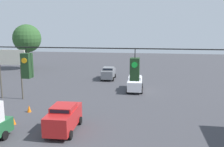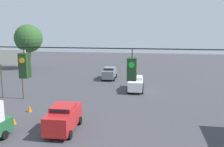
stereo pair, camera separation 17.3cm
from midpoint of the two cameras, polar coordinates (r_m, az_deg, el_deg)
name	(u,v)px [view 2 (the right image)]	position (r m, az deg, el deg)	size (l,w,h in m)	color
overhead_signal_span	(27,106)	(10.15, -18.41, -6.98)	(19.27, 0.38, 7.91)	#4C473D
sedan_red_withflow_mid	(64,117)	(19.51, -10.74, -9.83)	(2.12, 4.38, 2.03)	red
sedan_white_oncoming_deep	(136,83)	(31.34, 5.59, -2.22)	(2.05, 4.58, 1.82)	silver
sedan_grey_withflow_deep	(109,73)	(38.21, -0.46, 0.12)	(2.08, 4.17, 1.85)	slate
traffic_cone_third	(14,120)	(22.14, -21.36, -9.92)	(0.39, 0.39, 0.65)	orange
traffic_cone_fourth	(29,108)	(24.75, -18.15, -7.59)	(0.39, 0.39, 0.65)	orange
roadside_billboard	(11,63)	(29.30, -21.97, 2.33)	(3.57, 0.16, 5.44)	#4C473D
tree_horizon_left	(28,39)	(49.64, -18.45, 7.60)	(5.21, 5.21, 8.47)	brown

